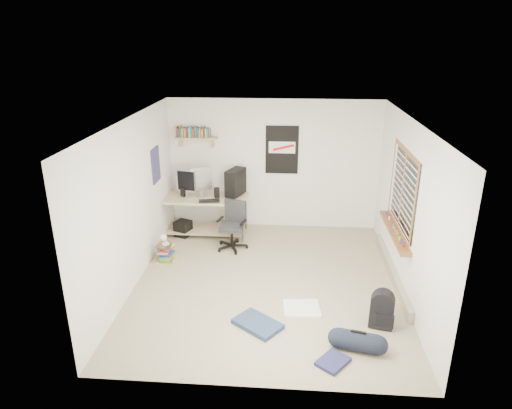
# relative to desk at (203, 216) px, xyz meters

# --- Properties ---
(floor) EXTENTS (4.00, 4.50, 0.01)m
(floor) POSITION_rel_desk_xyz_m (1.32, -1.73, -0.37)
(floor) COLOR gray
(floor) RESTS_ON ground
(ceiling) EXTENTS (4.00, 4.50, 0.01)m
(ceiling) POSITION_rel_desk_xyz_m (1.32, -1.73, 2.14)
(ceiling) COLOR white
(ceiling) RESTS_ON ground
(back_wall) EXTENTS (4.00, 0.01, 2.50)m
(back_wall) POSITION_rel_desk_xyz_m (1.32, 0.53, 0.89)
(back_wall) COLOR silver
(back_wall) RESTS_ON ground
(left_wall) EXTENTS (0.01, 4.50, 2.50)m
(left_wall) POSITION_rel_desk_xyz_m (-0.69, -1.73, 0.89)
(left_wall) COLOR silver
(left_wall) RESTS_ON ground
(right_wall) EXTENTS (0.01, 4.50, 2.50)m
(right_wall) POSITION_rel_desk_xyz_m (3.32, -1.73, 0.89)
(right_wall) COLOR silver
(right_wall) RESTS_ON ground
(desk) EXTENTS (1.82, 1.04, 0.78)m
(desk) POSITION_rel_desk_xyz_m (0.00, 0.00, 0.00)
(desk) COLOR tan
(desk) RESTS_ON floor
(monitor_left) EXTENTS (0.39, 0.18, 0.41)m
(monitor_left) POSITION_rel_desk_xyz_m (-0.28, -0.05, 0.62)
(monitor_left) COLOR #B0B0B5
(monitor_left) RESTS_ON desk
(monitor_right) EXTENTS (0.41, 0.28, 0.45)m
(monitor_right) POSITION_rel_desk_xyz_m (-0.01, 0.01, 0.64)
(monitor_right) COLOR #ABABB0
(monitor_right) RESTS_ON desk
(pc_tower) EXTENTS (0.37, 0.51, 0.49)m
(pc_tower) POSITION_rel_desk_xyz_m (0.62, 0.11, 0.66)
(pc_tower) COLOR black
(pc_tower) RESTS_ON desk
(keyboard) EXTENTS (0.39, 0.20, 0.02)m
(keyboard) POSITION_rel_desk_xyz_m (0.19, -0.29, 0.42)
(keyboard) COLOR black
(keyboard) RESTS_ON desk
(speaker_left) EXTENTS (0.11, 0.11, 0.17)m
(speaker_left) POSITION_rel_desk_xyz_m (-0.33, -0.06, 0.50)
(speaker_left) COLOR black
(speaker_left) RESTS_ON desk
(speaker_right) EXTENTS (0.12, 0.12, 0.18)m
(speaker_right) POSITION_rel_desk_xyz_m (0.29, -0.08, 0.51)
(speaker_right) COLOR black
(speaker_right) RESTS_ON desk
(office_chair) EXTENTS (0.69, 0.69, 0.86)m
(office_chair) POSITION_rel_desk_xyz_m (0.63, -0.59, 0.12)
(office_chair) COLOR #252628
(office_chair) RESTS_ON floor
(wall_shelf) EXTENTS (0.80, 0.22, 0.24)m
(wall_shelf) POSITION_rel_desk_xyz_m (-0.13, 0.41, 1.42)
(wall_shelf) COLOR tan
(wall_shelf) RESTS_ON back_wall
(poster_back_wall) EXTENTS (0.62, 0.03, 0.92)m
(poster_back_wall) POSITION_rel_desk_xyz_m (1.47, 0.50, 1.19)
(poster_back_wall) COLOR black
(poster_back_wall) RESTS_ON back_wall
(poster_left_wall) EXTENTS (0.02, 0.42, 0.60)m
(poster_left_wall) POSITION_rel_desk_xyz_m (-0.67, -0.53, 1.14)
(poster_left_wall) COLOR navy
(poster_left_wall) RESTS_ON left_wall
(window) EXTENTS (0.10, 1.50, 1.26)m
(window) POSITION_rel_desk_xyz_m (3.27, -1.43, 1.08)
(window) COLOR brown
(window) RESTS_ON right_wall
(baseboard_heater) EXTENTS (0.08, 2.50, 0.18)m
(baseboard_heater) POSITION_rel_desk_xyz_m (3.27, -1.43, -0.28)
(baseboard_heater) COLOR #B7B2A8
(baseboard_heater) RESTS_ON floor
(backpack) EXTENTS (0.35, 0.31, 0.41)m
(backpack) POSITION_rel_desk_xyz_m (2.87, -2.73, -0.16)
(backpack) COLOR black
(backpack) RESTS_ON floor
(duffel_bag) EXTENTS (0.30, 0.30, 0.49)m
(duffel_bag) POSITION_rel_desk_xyz_m (2.50, -3.26, -0.22)
(duffel_bag) COLOR black
(duffel_bag) RESTS_ON floor
(tshirt) EXTENTS (0.53, 0.46, 0.04)m
(tshirt) POSITION_rel_desk_xyz_m (1.84, -2.45, -0.34)
(tshirt) COLOR white
(tshirt) RESTS_ON floor
(jeans_a) EXTENTS (0.72, 0.68, 0.07)m
(jeans_a) POSITION_rel_desk_xyz_m (1.25, -2.87, -0.34)
(jeans_a) COLOR navy
(jeans_a) RESTS_ON floor
(jeans_b) EXTENTS (0.45, 0.46, 0.05)m
(jeans_b) POSITION_rel_desk_xyz_m (2.18, -3.52, -0.34)
(jeans_b) COLOR #22234E
(jeans_b) RESTS_ON floor
(book_stack) EXTENTS (0.57, 0.51, 0.32)m
(book_stack) POSITION_rel_desk_xyz_m (-0.43, -1.13, -0.21)
(book_stack) COLOR brown
(book_stack) RESTS_ON floor
(desk_lamp) EXTENTS (0.12, 0.21, 0.20)m
(desk_lamp) POSITION_rel_desk_xyz_m (-0.41, -1.15, 0.02)
(desk_lamp) COLOR white
(desk_lamp) RESTS_ON book_stack
(subwoofer) EXTENTS (0.35, 0.35, 0.30)m
(subwoofer) POSITION_rel_desk_xyz_m (-0.37, -0.11, -0.22)
(subwoofer) COLOR black
(subwoofer) RESTS_ON floor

